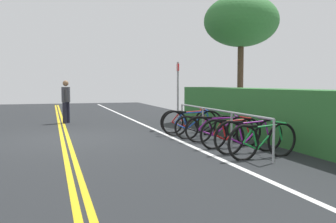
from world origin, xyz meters
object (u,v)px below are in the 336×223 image
Objects in this scene: bike_rack at (216,117)px; bicycle_0 at (189,121)px; bicycle_3 at (219,129)px; bicycle_1 at (192,123)px; bicycle_5 at (249,136)px; tree_near_left at (241,22)px; sign_post_near at (178,89)px; bicycle_6 at (263,141)px; bicycle_2 at (206,127)px; pedestrian at (66,99)px; bicycle_4 at (231,133)px.

bike_rack is 2.08m from bicycle_0.
bicycle_0 is 2.04m from bicycle_3.
bicycle_1 reaches higher than bicycle_5.
sign_post_near is at bearing -62.32° from tree_near_left.
bike_rack is 6.79m from tree_near_left.
bicycle_6 is 0.34× the size of tree_near_left.
bicycle_3 is 6.89m from tree_near_left.
bicycle_0 is at bearing 179.23° from bicycle_2.
tree_near_left is (-4.91, 3.32, 3.33)m from bike_rack.
bike_rack is at bearing -177.79° from bicycle_6.
bicycle_3 is (0.64, 0.09, 0.02)m from bicycle_2.
pedestrian is 7.52m from tree_near_left.
tree_near_left reaches higher than pedestrian.
bike_rack is at bearing -175.42° from bicycle_5.
bicycle_4 is at bearing -29.93° from tree_near_left.
bicycle_1 is 0.79m from bicycle_2.
bicycle_6 is (1.35, 0.02, 0.01)m from bicycle_4.
bicycle_4 is at bearing 4.51° from bike_rack.
sign_post_near reaches higher than bike_rack.
bicycle_0 is at bearing 41.58° from pedestrian.
bicycle_5 is at bearing 2.78° from bicycle_2.
pedestrian is at bearing -154.38° from bicycle_5.
bicycle_1 is 2.19m from bicycle_4.
bicycle_0 is 0.63m from bicycle_1.
tree_near_left is (-1.71, 3.25, 2.64)m from sign_post_near.
bicycle_2 is 0.34× the size of tree_near_left.
bicycle_1 is at bearing -175.90° from bicycle_5.
bicycle_2 is 6.42m from pedestrian.
bicycle_4 is 4.07m from sign_post_near.
bicycle_1 is at bearing -11.31° from bicycle_0.
sign_post_near is (-3.95, 0.00, 1.00)m from bicycle_4.
bicycle_5 reaches higher than bicycle_0.
bicycle_4 is (0.77, -0.04, 0.00)m from bicycle_3.
bicycle_0 is at bearing -178.62° from bicycle_5.
pedestrian is at bearing -128.45° from sign_post_near.
bicycle_0 is 1.08× the size of bicycle_4.
bicycle_1 is 3.54m from bicycle_6.
bicycle_4 is (2.19, 0.15, -0.02)m from bicycle_1.
bike_rack is at bearing 30.03° from pedestrian.
bicycle_3 is 1.05× the size of pedestrian.
bicycle_0 is 1.07× the size of bicycle_3.
pedestrian is at bearing -149.97° from bike_rack.
bicycle_6 is (3.54, 0.17, -0.01)m from bicycle_1.
bicycle_2 is 0.65m from bicycle_3.
bicycle_5 is at bearing 4.10° from bicycle_1.
sign_post_near is at bearing 178.55° from bicycle_0.
tree_near_left is (-4.25, 3.30, 3.66)m from bicycle_2.
bike_rack is 3.08× the size of bicycle_3.
bicycle_5 is (1.50, 0.01, 0.02)m from bicycle_3.
bicycle_0 is 0.36× the size of tree_near_left.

